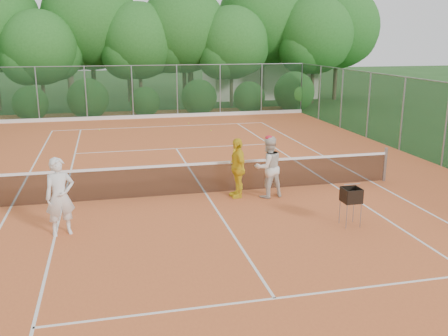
# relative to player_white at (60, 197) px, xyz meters

# --- Properties ---
(ground) EXTENTS (120.00, 120.00, 0.00)m
(ground) POSITION_rel_player_white_xyz_m (3.93, 2.34, -0.95)
(ground) COLOR #1E4418
(ground) RESTS_ON ground
(clay_court) EXTENTS (18.00, 36.00, 0.02)m
(clay_court) POSITION_rel_player_white_xyz_m (3.93, 2.34, -0.94)
(clay_court) COLOR #D16430
(clay_court) RESTS_ON ground
(club_building) EXTENTS (8.00, 5.00, 3.00)m
(club_building) POSITION_rel_player_white_xyz_m (12.93, 26.34, 0.55)
(club_building) COLOR beige
(club_building) RESTS_ON ground
(tennis_net) EXTENTS (11.97, 0.10, 1.10)m
(tennis_net) POSITION_rel_player_white_xyz_m (3.93, 2.34, -0.42)
(tennis_net) COLOR gray
(tennis_net) RESTS_ON clay_court
(player_white) EXTENTS (0.78, 0.61, 1.87)m
(player_white) POSITION_rel_player_white_xyz_m (0.00, 0.00, 0.00)
(player_white) COLOR silver
(player_white) RESTS_ON clay_court
(player_center_grp) EXTENTS (1.00, 0.85, 1.84)m
(player_center_grp) POSITION_rel_player_white_xyz_m (5.64, 1.61, -0.03)
(player_center_grp) COLOR silver
(player_center_grp) RESTS_ON clay_court
(player_yellow) EXTENTS (0.51, 1.06, 1.75)m
(player_yellow) POSITION_rel_player_white_xyz_m (4.78, 1.84, -0.06)
(player_yellow) COLOR yellow
(player_yellow) RESTS_ON clay_court
(ball_hopper) EXTENTS (0.42, 0.42, 0.97)m
(ball_hopper) POSITION_rel_player_white_xyz_m (6.92, -1.05, -0.16)
(ball_hopper) COLOR gray
(ball_hopper) RESTS_ON clay_court
(stray_ball_a) EXTENTS (0.07, 0.07, 0.07)m
(stray_ball_a) POSITION_rel_player_white_xyz_m (0.75, 13.80, -0.90)
(stray_ball_a) COLOR #C0D631
(stray_ball_a) RESTS_ON clay_court
(stray_ball_b) EXTENTS (0.07, 0.07, 0.07)m
(stray_ball_b) POSITION_rel_player_white_xyz_m (5.45, 14.76, -0.90)
(stray_ball_b) COLOR gold
(stray_ball_b) RESTS_ON clay_court
(stray_ball_c) EXTENTS (0.07, 0.07, 0.07)m
(stray_ball_c) POSITION_rel_player_white_xyz_m (6.18, 12.37, -0.90)
(stray_ball_c) COLOR #E6F037
(stray_ball_c) RESTS_ON clay_court
(court_markings) EXTENTS (11.03, 23.83, 0.01)m
(court_markings) POSITION_rel_player_white_xyz_m (3.93, 2.34, -0.93)
(court_markings) COLOR white
(court_markings) RESTS_ON clay_court
(fence_back) EXTENTS (18.07, 0.07, 3.00)m
(fence_back) POSITION_rel_player_white_xyz_m (3.93, 17.34, 0.57)
(fence_back) COLOR #19381E
(fence_back) RESTS_ON clay_court
(tropical_treeline) EXTENTS (32.10, 8.49, 15.03)m
(tropical_treeline) POSITION_rel_player_white_xyz_m (5.36, 22.57, 4.16)
(tropical_treeline) COLOR brown
(tropical_treeline) RESTS_ON ground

